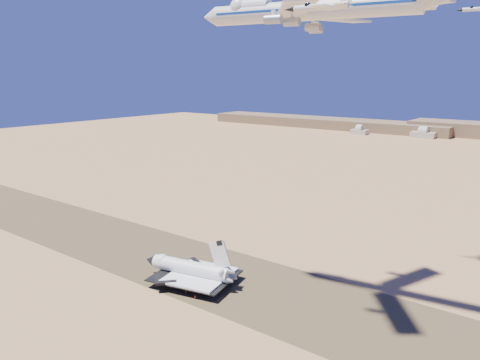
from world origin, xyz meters
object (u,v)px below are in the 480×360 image
Objects in this scene: shuttle at (190,270)px; chase_jet_d at (480,9)px; chase_jet_c at (418,9)px; crew_a at (186,291)px; chase_jet_a at (319,7)px; carrier_747 at (302,11)px; crew_b at (195,297)px; crew_c at (190,290)px.

chase_jet_d is at bearing 32.04° from shuttle.
crew_a is at bearing -143.55° from chase_jet_c.
carrier_747 is at bearing 120.63° from chase_jet_a.
chase_jet_d reaches higher than crew_b.
crew_c reaches higher than crew_b.
crew_a is 151.65m from chase_jet_d.
chase_jet_d is at bearing 19.41° from chase_jet_c.
shuttle is 10.60m from crew_a.
crew_a is 0.93× the size of crew_b.
chase_jet_a is at bearing -104.11° from chase_jet_d.
crew_c is (-5.24, 2.65, 0.01)m from crew_b.
crew_c is (5.86, -6.60, -4.37)m from shuttle.
chase_jet_d is (72.62, 82.73, 102.68)m from crew_c.
shuttle is 15.09m from crew_b.
crew_b reaches higher than crew_a.
crew_a is at bearing 155.91° from chase_jet_a.
chase_jet_d is (78.47, 76.13, 98.31)m from shuttle.
crew_b is (5.80, -1.21, 0.06)m from crew_a.
carrier_747 is 105.61m from crew_c.
carrier_747 is 45.96× the size of crew_b.
crew_c is 150.53m from chase_jet_d.
chase_jet_c reaches higher than chase_jet_d.
shuttle is at bearing 151.69° from chase_jet_a.
shuttle is 2.64× the size of chase_jet_a.
chase_jet_c reaches higher than chase_jet_a.
crew_c is at bearing -22.19° from crew_a.
chase_jet_c is (18.26, 53.69, 4.76)m from carrier_747.
chase_jet_d is at bearing 52.75° from carrier_747.
crew_a is 0.92× the size of crew_c.
crew_b is 0.11× the size of chase_jet_c.
shuttle is 2.65× the size of chase_jet_c.
shuttle is 131.32m from chase_jet_c.
chase_jet_a is at bearing -111.41° from crew_a.
shuttle is at bearing 32.60° from crew_a.
carrier_747 is 50.50m from chase_jet_a.
shuttle is at bearing 16.11° from crew_b.
chase_jet_c is (-9.87, 95.26, 10.33)m from chase_jet_a.
shuttle reaches higher than crew_c.
chase_jet_c is (54.61, 70.97, 102.92)m from crew_a.
chase_jet_a is at bearing -156.40° from crew_c.
carrier_747 is at bearing -65.34° from crew_a.
crew_a is 0.11× the size of chase_jet_c.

